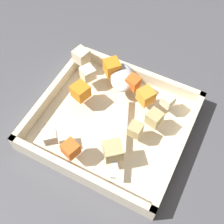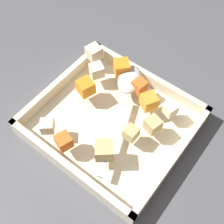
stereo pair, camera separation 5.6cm
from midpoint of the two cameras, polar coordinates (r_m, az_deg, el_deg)
The scene contains 15 objects.
ground_plane at distance 0.60m, azimuth 3.70°, elevation -4.29°, with size 4.00×4.00×0.00m, color #4C4C51.
baking_dish at distance 0.60m, azimuth 2.69°, elevation -2.34°, with size 0.29×0.27×0.04m.
carrot_chunk_heap_top at distance 0.58m, azimuth 9.94°, elevation 1.84°, with size 0.03×0.03×0.03m, color orange.
carrot_chunk_corner_sw at distance 0.59m, azimuth -2.42°, elevation 4.65°, with size 0.03×0.03×0.03m, color orange.
carrot_chunk_under_handle at distance 0.60m, azimuth 8.02°, elevation 4.81°, with size 0.02×0.02×0.02m, color orange.
carrot_chunk_mid_right at distance 0.62m, azimuth 4.47°, elevation 8.34°, with size 0.03×0.03×0.03m, color orange.
carrot_chunk_near_left at distance 0.53m, azimuth -6.32°, elevation -5.90°, with size 0.03×0.03×0.03m, color orange.
potato_chunk_back_center at distance 0.62m, azimuth -0.39°, elevation 7.88°, with size 0.03×0.03×0.03m, color beige.
potato_chunk_near_right at distance 0.54m, azimuth 6.69°, elevation -4.28°, with size 0.02×0.02×0.02m, color tan.
potato_chunk_heap_side at distance 0.51m, azimuth 1.58°, elevation -7.67°, with size 0.03×0.03×0.03m, color tan.
potato_chunk_corner_nw at distance 0.58m, azimuth 13.95°, elevation 0.29°, with size 0.02×0.02×0.02m, color beige.
potato_chunk_far_right at distance 0.55m, azimuth 10.78°, elevation -2.62°, with size 0.03×0.03×0.03m, color tan.
parsnip_chunk_rim_edge at distance 0.55m, azimuth -9.59°, elevation -2.92°, with size 0.02×0.02×0.02m, color silver.
parsnip_chunk_center at distance 0.65m, azimuth -1.01°, elevation 11.27°, with size 0.03×0.03×0.03m, color beige.
serving_spoon at distance 0.60m, azimuth 5.75°, elevation 5.05°, with size 0.12×0.24×0.02m.
Camera 2 is at (-0.17, 0.23, 0.53)m, focal length 47.30 mm.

